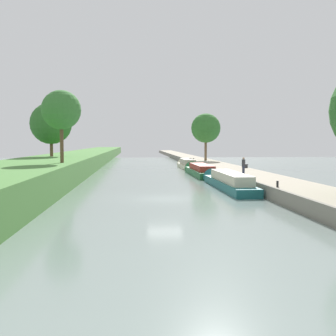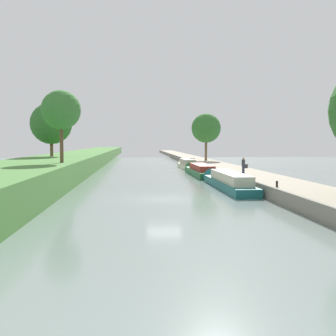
% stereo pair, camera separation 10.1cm
% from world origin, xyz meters
% --- Properties ---
extents(ground_plane, '(160.00, 160.00, 0.00)m').
position_xyz_m(ground_plane, '(0.00, 0.00, 0.00)').
color(ground_plane, slate).
extents(right_towpath, '(4.40, 260.00, 0.94)m').
position_xyz_m(right_towpath, '(9.73, 0.00, 0.47)').
color(right_towpath, '#9E937F').
rests_on(right_towpath, ground_plane).
extents(stone_quay, '(0.25, 260.00, 0.99)m').
position_xyz_m(stone_quay, '(7.41, 0.00, 0.50)').
color(stone_quay, gray).
rests_on(stone_quay, ground_plane).
extents(narrowboat_teal, '(2.00, 14.53, 2.09)m').
position_xyz_m(narrowboat_teal, '(6.07, 6.51, 0.61)').
color(narrowboat_teal, '#195B60').
rests_on(narrowboat_teal, ground_plane).
extents(narrowboat_green, '(2.18, 13.72, 2.08)m').
position_xyz_m(narrowboat_green, '(5.90, 21.04, 0.58)').
color(narrowboat_green, '#1E6033').
rests_on(narrowboat_green, ground_plane).
extents(narrowboat_cream, '(2.01, 11.01, 2.13)m').
position_xyz_m(narrowboat_cream, '(6.04, 34.91, 0.59)').
color(narrowboat_cream, beige).
rests_on(narrowboat_cream, ground_plane).
extents(tree_rightbank_midnear, '(5.09, 5.09, 8.15)m').
position_xyz_m(tree_rightbank_midnear, '(10.18, 41.03, 6.52)').
color(tree_rightbank_midnear, brown).
rests_on(tree_rightbank_midnear, right_towpath).
extents(tree_leftbank_downstream, '(5.44, 5.44, 7.08)m').
position_xyz_m(tree_leftbank_downstream, '(-13.15, 25.80, 6.55)').
color(tree_leftbank_downstream, brown).
rests_on(tree_leftbank_downstream, left_grassy_bank).
extents(tree_leftbank_upstream, '(3.60, 3.60, 6.65)m').
position_xyz_m(tree_leftbank_upstream, '(-8.85, 8.96, 7.03)').
color(tree_leftbank_upstream, brown).
rests_on(tree_leftbank_upstream, left_grassy_bank).
extents(person_walking, '(0.34, 0.34, 1.66)m').
position_xyz_m(person_walking, '(8.73, 10.84, 1.81)').
color(person_walking, '#282D42').
rests_on(person_walking, right_towpath).
extents(mooring_bollard_near, '(0.16, 0.16, 0.45)m').
position_xyz_m(mooring_bollard_near, '(7.83, -1.49, 1.17)').
color(mooring_bollard_near, black).
rests_on(mooring_bollard_near, right_towpath).
extents(mooring_bollard_far, '(0.16, 0.16, 0.45)m').
position_xyz_m(mooring_bollard_far, '(7.83, 39.31, 1.17)').
color(mooring_bollard_far, black).
rests_on(mooring_bollard_far, right_towpath).
extents(park_bench, '(0.44, 1.50, 0.47)m').
position_xyz_m(park_bench, '(11.48, 20.32, 1.29)').
color(park_bench, '#333338').
rests_on(park_bench, right_towpath).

